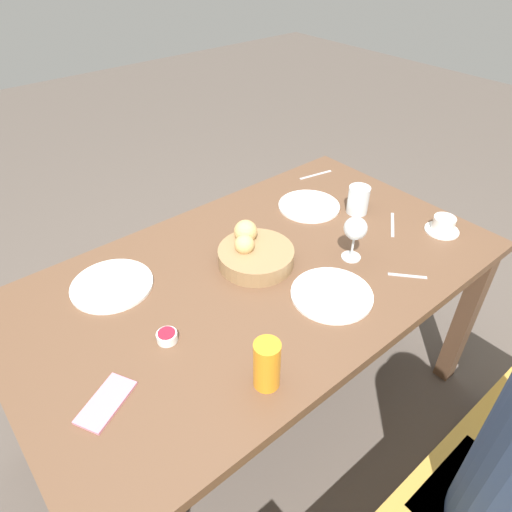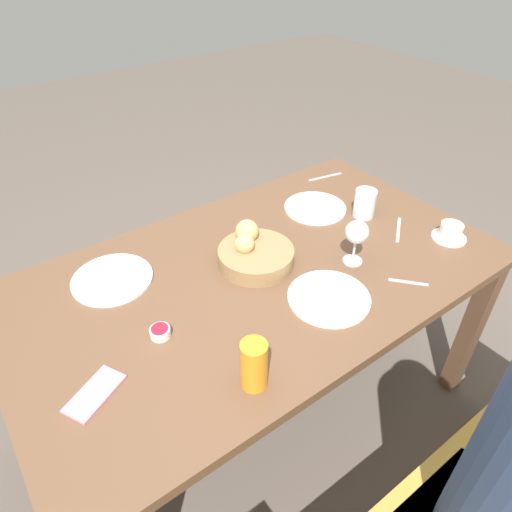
{
  "view_description": "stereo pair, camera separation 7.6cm",
  "coord_description": "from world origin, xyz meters",
  "px_view_note": "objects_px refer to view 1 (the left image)",
  "views": [
    {
      "loc": [
        0.73,
        0.86,
        1.66
      ],
      "look_at": [
        -0.02,
        -0.04,
        0.75
      ],
      "focal_mm": 32.0,
      "sensor_mm": 36.0,
      "label": 1
    },
    {
      "loc": [
        0.67,
        0.91,
        1.66
      ],
      "look_at": [
        -0.02,
        -0.04,
        0.75
      ],
      "focal_mm": 32.0,
      "sensor_mm": 36.0,
      "label": 2
    }
  ],
  "objects_px": {
    "juice_glass": "(267,365)",
    "cell_phone": "(106,402)",
    "plate_near_left": "(309,206)",
    "coffee_cup": "(443,225)",
    "bread_basket": "(254,253)",
    "wine_glass": "(355,230)",
    "jam_bowl_berry": "(167,336)",
    "fork_silver": "(392,225)",
    "water_tumbler": "(358,200)",
    "knife_silver": "(316,175)",
    "plate_near_right": "(112,285)",
    "plate_far_center": "(332,294)",
    "spoon_coffee": "(407,276)"
  },
  "relations": [
    {
      "from": "water_tumbler",
      "to": "knife_silver",
      "type": "distance_m",
      "value": 0.33
    },
    {
      "from": "coffee_cup",
      "to": "cell_phone",
      "type": "xyz_separation_m",
      "value": [
        1.25,
        -0.1,
        -0.02
      ]
    },
    {
      "from": "water_tumbler",
      "to": "plate_near_right",
      "type": "bearing_deg",
      "value": -12.31
    },
    {
      "from": "jam_bowl_berry",
      "to": "coffee_cup",
      "type": "bearing_deg",
      "value": 169.97
    },
    {
      "from": "juice_glass",
      "to": "coffee_cup",
      "type": "bearing_deg",
      "value": -174.13
    },
    {
      "from": "plate_far_center",
      "to": "jam_bowl_berry",
      "type": "bearing_deg",
      "value": -19.07
    },
    {
      "from": "wine_glass",
      "to": "juice_glass",
      "type": "bearing_deg",
      "value": 20.18
    },
    {
      "from": "juice_glass",
      "to": "plate_near_right",
      "type": "bearing_deg",
      "value": -77.11
    },
    {
      "from": "jam_bowl_berry",
      "to": "spoon_coffee",
      "type": "relative_size",
      "value": 0.58
    },
    {
      "from": "bread_basket",
      "to": "knife_silver",
      "type": "bearing_deg",
      "value": -153.47
    },
    {
      "from": "plate_far_center",
      "to": "cell_phone",
      "type": "relative_size",
      "value": 1.48
    },
    {
      "from": "water_tumbler",
      "to": "knife_silver",
      "type": "height_order",
      "value": "water_tumbler"
    },
    {
      "from": "coffee_cup",
      "to": "cell_phone",
      "type": "bearing_deg",
      "value": -4.77
    },
    {
      "from": "plate_far_center",
      "to": "jam_bowl_berry",
      "type": "height_order",
      "value": "jam_bowl_berry"
    },
    {
      "from": "plate_near_right",
      "to": "jam_bowl_berry",
      "type": "xyz_separation_m",
      "value": [
        -0.02,
        0.3,
        0.01
      ]
    },
    {
      "from": "plate_near_left",
      "to": "coffee_cup",
      "type": "bearing_deg",
      "value": 120.61
    },
    {
      "from": "juice_glass",
      "to": "knife_silver",
      "type": "height_order",
      "value": "juice_glass"
    },
    {
      "from": "juice_glass",
      "to": "spoon_coffee",
      "type": "relative_size",
      "value": 1.42
    },
    {
      "from": "plate_near_left",
      "to": "juice_glass",
      "type": "xyz_separation_m",
      "value": [
        0.67,
        0.52,
        0.06
      ]
    },
    {
      "from": "wine_glass",
      "to": "fork_silver",
      "type": "height_order",
      "value": "wine_glass"
    },
    {
      "from": "knife_silver",
      "to": "spoon_coffee",
      "type": "xyz_separation_m",
      "value": [
        0.27,
        0.66,
        0.0
      ]
    },
    {
      "from": "wine_glass",
      "to": "fork_silver",
      "type": "bearing_deg",
      "value": -173.23
    },
    {
      "from": "cell_phone",
      "to": "jam_bowl_berry",
      "type": "bearing_deg",
      "value": -159.88
    },
    {
      "from": "wine_glass",
      "to": "fork_silver",
      "type": "relative_size",
      "value": 1.16
    },
    {
      "from": "jam_bowl_berry",
      "to": "cell_phone",
      "type": "relative_size",
      "value": 0.34
    },
    {
      "from": "plate_near_right",
      "to": "plate_far_center",
      "type": "xyz_separation_m",
      "value": [
        -0.49,
        0.46,
        0.0
      ]
    },
    {
      "from": "plate_near_right",
      "to": "cell_phone",
      "type": "relative_size",
      "value": 1.5
    },
    {
      "from": "plate_far_center",
      "to": "wine_glass",
      "type": "relative_size",
      "value": 1.59
    },
    {
      "from": "jam_bowl_berry",
      "to": "cell_phone",
      "type": "height_order",
      "value": "jam_bowl_berry"
    },
    {
      "from": "coffee_cup",
      "to": "jam_bowl_berry",
      "type": "xyz_separation_m",
      "value": [
        1.03,
        -0.18,
        -0.01
      ]
    },
    {
      "from": "bread_basket",
      "to": "jam_bowl_berry",
      "type": "distance_m",
      "value": 0.41
    },
    {
      "from": "plate_near_right",
      "to": "plate_far_center",
      "type": "relative_size",
      "value": 1.01
    },
    {
      "from": "cell_phone",
      "to": "water_tumbler",
      "type": "bearing_deg",
      "value": -170.87
    },
    {
      "from": "plate_far_center",
      "to": "coffee_cup",
      "type": "xyz_separation_m",
      "value": [
        -0.56,
        0.02,
        0.02
      ]
    },
    {
      "from": "spoon_coffee",
      "to": "water_tumbler",
      "type": "bearing_deg",
      "value": -115.79
    },
    {
      "from": "plate_near_left",
      "to": "coffee_cup",
      "type": "distance_m",
      "value": 0.49
    },
    {
      "from": "bread_basket",
      "to": "plate_far_center",
      "type": "height_order",
      "value": "bread_basket"
    },
    {
      "from": "bread_basket",
      "to": "plate_far_center",
      "type": "bearing_deg",
      "value": 105.05
    },
    {
      "from": "bread_basket",
      "to": "coffee_cup",
      "type": "distance_m",
      "value": 0.7
    },
    {
      "from": "wine_glass",
      "to": "jam_bowl_berry",
      "type": "xyz_separation_m",
      "value": [
        0.66,
        -0.08,
        -0.1
      ]
    },
    {
      "from": "wine_glass",
      "to": "spoon_coffee",
      "type": "relative_size",
      "value": 1.59
    },
    {
      "from": "plate_far_center",
      "to": "coffee_cup",
      "type": "distance_m",
      "value": 0.56
    },
    {
      "from": "juice_glass",
      "to": "fork_silver",
      "type": "distance_m",
      "value": 0.85
    },
    {
      "from": "plate_near_right",
      "to": "juice_glass",
      "type": "relative_size",
      "value": 1.8
    },
    {
      "from": "plate_near_left",
      "to": "plate_near_right",
      "type": "distance_m",
      "value": 0.8
    },
    {
      "from": "plate_far_center",
      "to": "fork_silver",
      "type": "relative_size",
      "value": 1.84
    },
    {
      "from": "water_tumbler",
      "to": "cell_phone",
      "type": "xyz_separation_m",
      "value": [
        1.11,
        0.18,
        -0.05
      ]
    },
    {
      "from": "cell_phone",
      "to": "fork_silver",
      "type": "bearing_deg",
      "value": -178.29
    },
    {
      "from": "juice_glass",
      "to": "cell_phone",
      "type": "distance_m",
      "value": 0.39
    },
    {
      "from": "bread_basket",
      "to": "wine_glass",
      "type": "bearing_deg",
      "value": 144.15
    }
  ]
}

